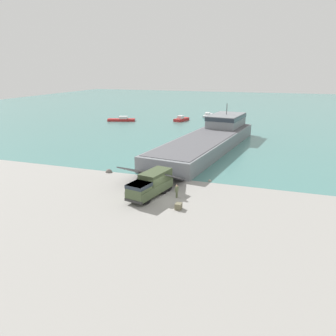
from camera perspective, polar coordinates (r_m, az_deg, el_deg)
name	(u,v)px	position (r m, az deg, el deg)	size (l,w,h in m)	color
ground_plane	(162,198)	(39.62, -1.09, -5.21)	(240.00, 240.00, 0.00)	gray
water_surface	(246,108)	(133.20, 13.49, 10.09)	(240.00, 180.00, 0.01)	#477F7A
landing_craft	(210,138)	(65.07, 7.41, 5.24)	(13.72, 43.01, 7.62)	gray
military_truck	(151,184)	(39.69, -3.04, -2.88)	(3.77, 7.43, 2.88)	#475638
soldier_on_ramp	(177,190)	(39.30, 1.53, -3.91)	(0.35, 0.49, 1.65)	#566042
moored_boat_a	(122,119)	(98.48, -8.07, 8.37)	(8.23, 4.47, 1.43)	#B22323
moored_boat_b	(181,119)	(98.03, 2.33, 8.52)	(3.54, 6.01, 1.61)	#B22323
moored_boat_c	(208,115)	(108.15, 6.95, 9.15)	(2.20, 7.94, 1.28)	#B7BABF
cargo_crate	(178,206)	(36.47, 1.83, -6.67)	(0.68, 0.82, 0.68)	#6B664C
shoreline_rock_a	(109,172)	(49.95, -10.27, -0.72)	(0.98, 0.98, 0.98)	#66605B
shoreline_rock_b	(210,181)	(45.59, 7.28, -2.31)	(0.51, 0.51, 0.51)	gray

